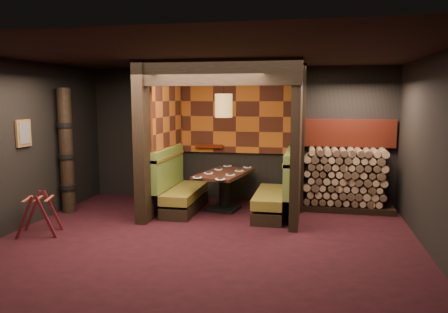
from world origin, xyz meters
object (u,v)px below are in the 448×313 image
booth_bench_right (276,195)px  luggage_rack (39,212)px  totem_column (66,152)px  booth_bench_left (180,191)px  dining_table (224,184)px  firewood_stack (348,180)px  pendant_lamp (224,106)px

booth_bench_right → luggage_rack: 4.15m
luggage_rack → totem_column: size_ratio=0.33×
booth_bench_left → dining_table: booth_bench_left is taller
booth_bench_left → totem_column: size_ratio=0.67×
dining_table → luggage_rack: 3.39m
booth_bench_right → dining_table: size_ratio=1.03×
luggage_rack → firewood_stack: size_ratio=0.45×
booth_bench_left → totem_column: bearing=-165.2°
luggage_rack → totem_column: (-0.30, 1.36, 0.82)m
pendant_lamp → luggage_rack: 3.77m
booth_bench_left → booth_bench_right: size_ratio=1.00×
luggage_rack → firewood_stack: firewood_stack is taller
pendant_lamp → totem_column: (-2.94, -0.71, -0.88)m
pendant_lamp → firewood_stack: 2.85m
dining_table → totem_column: bearing=-165.5°
booth_bench_right → pendant_lamp: bearing=171.3°
firewood_stack → booth_bench_left: bearing=-167.8°
booth_bench_right → firewood_stack: (1.35, 0.70, 0.21)m
booth_bench_left → dining_table: 0.88m
firewood_stack → luggage_rack: bearing=-152.6°
booth_bench_left → luggage_rack: (-1.79, -1.91, -0.04)m
pendant_lamp → luggage_rack: bearing=-141.9°
booth_bench_left → firewood_stack: (3.25, 0.70, 0.21)m
booth_bench_right → totem_column: 4.10m
booth_bench_left → pendant_lamp: 1.88m
luggage_rack → pendant_lamp: bearing=38.1°
luggage_rack → booth_bench_left: bearing=46.9°
booth_bench_right → dining_table: 1.07m
booth_bench_left → firewood_stack: firewood_stack is taller
booth_bench_right → pendant_lamp: (-1.04, 0.16, 1.67)m
pendant_lamp → luggage_rack: pendant_lamp is taller
pendant_lamp → dining_table: bearing=90.0°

